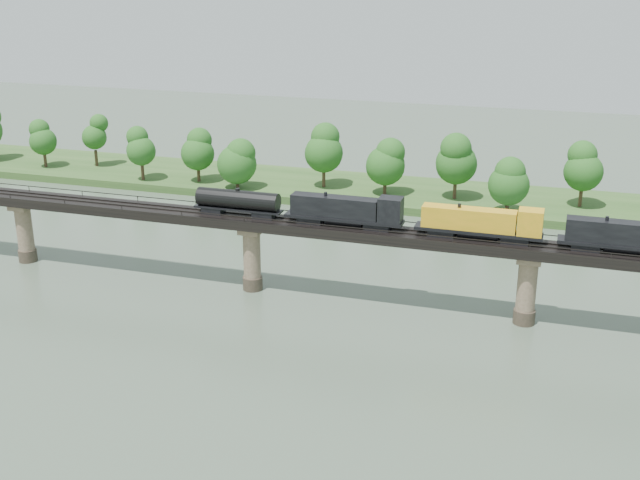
% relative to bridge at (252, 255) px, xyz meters
% --- Properties ---
extents(ground, '(400.00, 400.00, 0.00)m').
position_rel_bridge_xyz_m(ground, '(0.00, -30.00, -5.46)').
color(ground, '#3B4B3B').
rests_on(ground, ground).
extents(far_bank, '(300.00, 24.00, 1.60)m').
position_rel_bridge_xyz_m(far_bank, '(0.00, 55.00, -4.66)').
color(far_bank, '#2C4C1E').
rests_on(far_bank, ground).
extents(bridge, '(236.00, 30.00, 11.50)m').
position_rel_bridge_xyz_m(bridge, '(0.00, 0.00, 0.00)').
color(bridge, '#473A2D').
rests_on(bridge, ground).
extents(bridge_superstructure, '(220.00, 4.90, 0.75)m').
position_rel_bridge_xyz_m(bridge_superstructure, '(0.00, 0.00, 6.33)').
color(bridge_superstructure, black).
rests_on(bridge_superstructure, bridge).
extents(far_treeline, '(289.06, 17.54, 13.60)m').
position_rel_bridge_xyz_m(far_treeline, '(-8.21, 50.52, 3.37)').
color(far_treeline, '#382619').
rests_on(far_treeline, far_bank).
extents(freight_train, '(68.98, 2.69, 4.75)m').
position_rel_bridge_xyz_m(freight_train, '(26.88, 0.00, 8.31)').
color(freight_train, black).
rests_on(freight_train, bridge).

